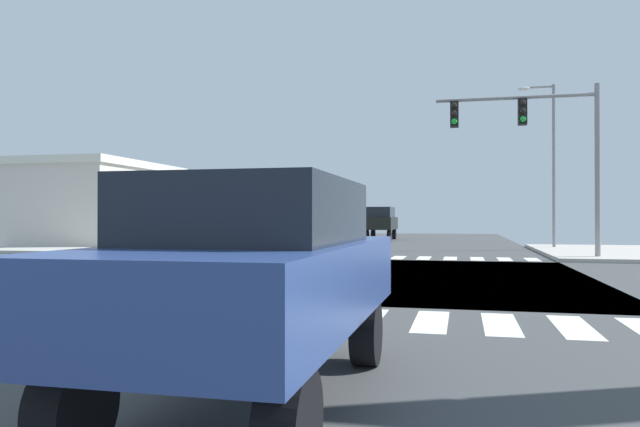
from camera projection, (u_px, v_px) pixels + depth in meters
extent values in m
cube|color=#3E4041|center=(326.00, 274.00, 16.93)|extent=(14.00, 90.00, 0.05)
cube|color=#3E4041|center=(326.00, 274.00, 16.93)|extent=(90.00, 12.00, 0.05)
cube|color=#B1B0A9|center=(134.00, 246.00, 31.59)|extent=(12.00, 12.00, 0.14)
cube|color=white|center=(29.00, 306.00, 10.69)|extent=(0.50, 2.00, 0.01)
cube|color=white|center=(79.00, 308.00, 10.46)|extent=(0.50, 2.00, 0.01)
cube|color=white|center=(131.00, 310.00, 10.23)|extent=(0.50, 2.00, 0.01)
cube|color=white|center=(185.00, 312.00, 10.00)|extent=(0.50, 2.00, 0.01)
cube|color=white|center=(242.00, 314.00, 9.77)|extent=(0.50, 2.00, 0.01)
cube|color=white|center=(302.00, 316.00, 9.54)|extent=(0.50, 2.00, 0.01)
cube|color=white|center=(365.00, 319.00, 9.31)|extent=(0.50, 2.00, 0.01)
cube|color=white|center=(431.00, 321.00, 9.08)|extent=(0.50, 2.00, 0.01)
cube|color=white|center=(500.00, 324.00, 8.85)|extent=(0.50, 2.00, 0.01)
cube|color=white|center=(574.00, 327.00, 8.62)|extent=(0.50, 2.00, 0.01)
cube|color=white|center=(208.00, 255.00, 25.59)|extent=(0.50, 2.00, 0.01)
cube|color=white|center=(231.00, 255.00, 25.36)|extent=(0.50, 2.00, 0.01)
cube|color=white|center=(253.00, 255.00, 25.13)|extent=(0.50, 2.00, 0.01)
cube|color=white|center=(276.00, 256.00, 24.90)|extent=(0.50, 2.00, 0.01)
cube|color=white|center=(300.00, 256.00, 24.67)|extent=(0.50, 2.00, 0.01)
cube|color=white|center=(324.00, 256.00, 24.44)|extent=(0.50, 2.00, 0.01)
cube|color=white|center=(348.00, 257.00, 24.21)|extent=(0.50, 2.00, 0.01)
cube|color=white|center=(373.00, 257.00, 23.98)|extent=(0.50, 2.00, 0.01)
cube|color=white|center=(398.00, 258.00, 23.75)|extent=(0.50, 2.00, 0.01)
cube|color=white|center=(424.00, 258.00, 23.52)|extent=(0.50, 2.00, 0.01)
cube|color=white|center=(450.00, 258.00, 23.29)|extent=(0.50, 2.00, 0.01)
cube|color=white|center=(477.00, 259.00, 23.06)|extent=(0.50, 2.00, 0.01)
cube|color=white|center=(505.00, 259.00, 22.84)|extent=(0.50, 2.00, 0.01)
cube|color=white|center=(532.00, 260.00, 22.61)|extent=(0.50, 2.00, 0.01)
cylinder|color=gray|center=(598.00, 172.00, 22.41)|extent=(0.20, 0.20, 6.55)
cylinder|color=gray|center=(514.00, 98.00, 23.11)|extent=(5.88, 0.14, 0.14)
cube|color=black|center=(522.00, 112.00, 23.04)|extent=(0.32, 0.40, 1.00)
sphere|color=black|center=(523.00, 103.00, 22.80)|extent=(0.22, 0.22, 0.22)
sphere|color=black|center=(523.00, 111.00, 22.80)|extent=(0.22, 0.22, 0.22)
sphere|color=green|center=(523.00, 119.00, 22.80)|extent=(0.22, 0.22, 0.22)
cube|color=black|center=(454.00, 114.00, 23.62)|extent=(0.32, 0.40, 1.00)
sphere|color=black|center=(454.00, 105.00, 23.38)|extent=(0.22, 0.22, 0.22)
sphere|color=black|center=(454.00, 113.00, 23.38)|extent=(0.22, 0.22, 0.22)
sphere|color=green|center=(454.00, 121.00, 23.38)|extent=(0.22, 0.22, 0.22)
cylinder|color=gray|center=(554.00, 167.00, 29.79)|extent=(0.16, 0.16, 8.14)
cylinder|color=gray|center=(539.00, 87.00, 29.98)|extent=(1.40, 0.10, 0.10)
ellipsoid|color=silver|center=(524.00, 89.00, 30.14)|extent=(0.60, 0.32, 0.20)
cube|color=beige|center=(58.00, 208.00, 35.63)|extent=(11.59, 9.34, 4.32)
cube|color=silver|center=(58.00, 168.00, 35.65)|extent=(11.89, 9.64, 0.40)
cube|color=black|center=(138.00, 231.00, 30.37)|extent=(0.24, 2.20, 1.80)
cylinder|color=black|center=(158.00, 272.00, 13.50)|extent=(0.68, 0.26, 0.68)
cylinder|color=black|center=(186.00, 267.00, 14.90)|extent=(0.68, 0.26, 0.68)
cylinder|color=black|center=(284.00, 275.00, 12.82)|extent=(0.68, 0.26, 0.68)
cylinder|color=black|center=(301.00, 270.00, 14.23)|extent=(0.68, 0.26, 0.68)
cube|color=gold|center=(231.00, 242.00, 13.87)|extent=(4.30, 1.80, 0.66)
cube|color=black|center=(231.00, 216.00, 13.87)|extent=(2.24, 1.55, 0.54)
cylinder|color=black|center=(389.00, 235.00, 41.76)|extent=(0.26, 0.74, 0.74)
cylinder|color=black|center=(367.00, 235.00, 42.12)|extent=(0.26, 0.74, 0.74)
cylinder|color=black|center=(394.00, 234.00, 44.80)|extent=(0.26, 0.74, 0.74)
cylinder|color=black|center=(373.00, 234.00, 45.16)|extent=(0.26, 0.74, 0.74)
cube|color=black|center=(381.00, 223.00, 43.47)|extent=(1.96, 4.60, 0.88)
cube|color=black|center=(381.00, 212.00, 43.47)|extent=(1.69, 3.22, 0.72)
cylinder|color=black|center=(238.00, 327.00, 6.72)|extent=(0.26, 0.68, 0.68)
cylinder|color=black|center=(366.00, 333.00, 6.39)|extent=(0.26, 0.68, 0.68)
cylinder|color=black|center=(73.00, 407.00, 3.88)|extent=(0.26, 0.68, 0.68)
cylinder|color=black|center=(289.00, 425.00, 3.55)|extent=(0.26, 0.68, 0.68)
cube|color=navy|center=(256.00, 282.00, 5.14)|extent=(1.80, 4.30, 0.66)
cube|color=black|center=(256.00, 211.00, 5.15)|extent=(1.55, 2.24, 0.54)
cylinder|color=black|center=(361.00, 233.00, 48.86)|extent=(0.26, 0.68, 0.68)
cylinder|color=black|center=(343.00, 233.00, 49.19)|extent=(0.26, 0.68, 0.68)
cylinder|color=black|center=(366.00, 232.00, 51.71)|extent=(0.26, 0.68, 0.68)
cylinder|color=black|center=(350.00, 232.00, 52.04)|extent=(0.26, 0.68, 0.68)
cube|color=maroon|center=(355.00, 225.00, 50.46)|extent=(1.80, 4.30, 0.66)
cube|color=black|center=(355.00, 217.00, 50.46)|extent=(1.55, 2.24, 0.54)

